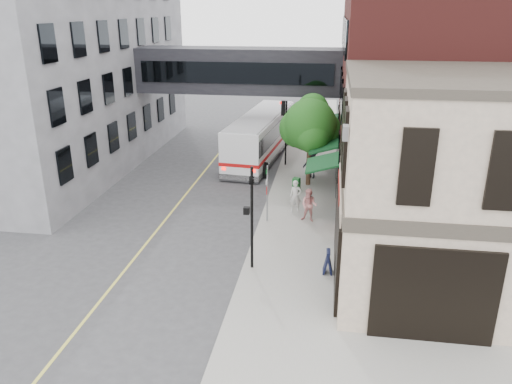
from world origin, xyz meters
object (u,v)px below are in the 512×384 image
(pedestrian_a, at_px, (296,196))
(pedestrian_b, at_px, (309,205))
(bus, at_px, (261,134))
(newspaper_box, at_px, (296,184))
(sandwich_board, at_px, (328,262))
(pedestrian_c, at_px, (312,164))

(pedestrian_a, xyz_separation_m, pedestrian_b, (0.79, -1.20, 0.00))
(bus, height_order, pedestrian_a, bus)
(newspaper_box, bearing_deg, bus, 134.10)
(pedestrian_a, bearing_deg, pedestrian_b, -64.16)
(bus, bearing_deg, pedestrian_b, -70.27)
(bus, distance_m, pedestrian_a, 10.93)
(bus, relative_size, sandwich_board, 12.14)
(pedestrian_c, height_order, newspaper_box, pedestrian_c)
(newspaper_box, bearing_deg, sandwich_board, -58.26)
(pedestrian_c, bearing_deg, pedestrian_a, -74.53)
(pedestrian_c, distance_m, newspaper_box, 2.74)
(pedestrian_c, relative_size, sandwich_board, 1.89)
(newspaper_box, bearing_deg, pedestrian_a, -66.76)
(pedestrian_b, height_order, newspaper_box, pedestrian_b)
(pedestrian_a, distance_m, pedestrian_c, 5.89)
(pedestrian_b, bearing_deg, sandwich_board, -64.10)
(pedestrian_b, xyz_separation_m, pedestrian_c, (-0.16, 7.05, 0.07))
(bus, height_order, newspaper_box, bus)
(pedestrian_a, distance_m, pedestrian_b, 1.43)
(newspaper_box, distance_m, sandwich_board, 9.99)
(pedestrian_a, height_order, pedestrian_b, pedestrian_b)
(bus, height_order, sandwich_board, bus)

